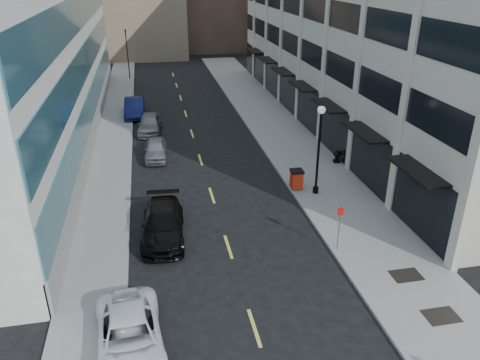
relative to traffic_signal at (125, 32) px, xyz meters
name	(u,v)px	position (x,y,z in m)	size (l,w,h in m)	color
sidewalk_right	(297,152)	(13.00, -28.00, -5.64)	(5.00, 80.00, 0.15)	gray
sidewalk_left	(110,165)	(-1.00, -28.00, -5.64)	(3.00, 80.00, 0.15)	gray
building_right	(383,18)	(22.44, -21.01, 3.28)	(15.30, 46.50, 18.25)	beige
grate_mid	(441,316)	(13.10, -47.00, -5.56)	(1.40, 1.00, 0.01)	black
grate_far	(406,275)	(13.10, -44.20, -5.56)	(1.40, 1.00, 0.01)	black
road_centerline	(206,176)	(5.50, -31.00, -5.71)	(0.15, 68.20, 0.01)	#D8CC4C
traffic_signal	(125,32)	(0.00, 0.00, 0.00)	(0.66, 0.66, 6.98)	black
car_white_van	(130,336)	(0.70, -46.32, -4.99)	(2.41, 5.23, 1.45)	white
car_black_pickup	(163,224)	(2.30, -38.38, -4.94)	(2.18, 5.37, 1.56)	black
car_silver_sedan	(156,149)	(2.30, -27.00, -5.03)	(1.62, 4.02, 1.37)	gray
car_blue_sedan	(134,107)	(0.70, -15.75, -4.88)	(1.78, 5.10, 1.68)	#14184B
car_grey_sedan	(150,124)	(2.00, -21.00, -4.92)	(1.89, 4.70, 1.60)	gray
trash_bin	(297,179)	(10.90, -34.35, -4.88)	(0.80, 0.89, 1.27)	red
lamppost	(319,142)	(11.90, -35.20, -2.20)	(0.48, 0.48, 5.73)	black
sign_post	(340,221)	(10.80, -41.50, -3.96)	(0.29, 0.07, 2.50)	slate
urn_planter	(337,155)	(15.10, -30.72, -5.04)	(0.63, 0.63, 0.87)	black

